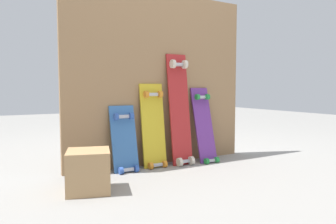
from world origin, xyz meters
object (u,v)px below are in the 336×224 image
(skateboard_yellow, at_px, (154,130))
(skateboard_blue, at_px, (125,143))
(wooden_crate, at_px, (89,171))
(skateboard_purple, at_px, (205,129))
(skateboard_red, at_px, (180,113))

(skateboard_yellow, bearing_deg, skateboard_blue, -176.69)
(skateboard_blue, xyz_separation_m, skateboard_yellow, (0.26, 0.01, 0.09))
(wooden_crate, bearing_deg, skateboard_yellow, 29.87)
(skateboard_purple, bearing_deg, skateboard_yellow, 174.83)
(skateboard_purple, bearing_deg, skateboard_red, 174.07)
(skateboard_yellow, height_order, skateboard_red, skateboard_red)
(skateboard_blue, relative_size, skateboard_red, 0.58)
(skateboard_yellow, distance_m, wooden_crate, 0.75)
(skateboard_purple, bearing_deg, skateboard_blue, 177.79)
(skateboard_blue, height_order, wooden_crate, skateboard_blue)
(wooden_crate, bearing_deg, skateboard_red, 21.53)
(skateboard_red, bearing_deg, wooden_crate, -158.47)
(skateboard_yellow, distance_m, skateboard_red, 0.27)
(skateboard_blue, bearing_deg, skateboard_yellow, 3.31)
(skateboard_yellow, xyz_separation_m, skateboard_red, (0.24, -0.02, 0.13))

